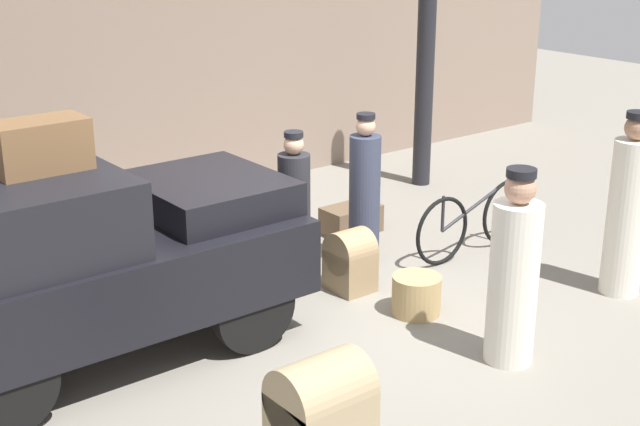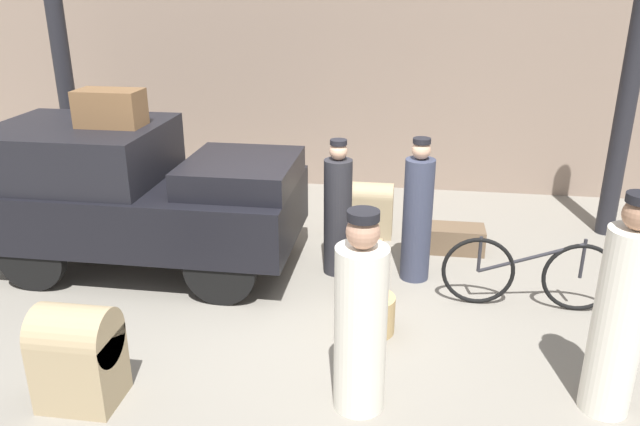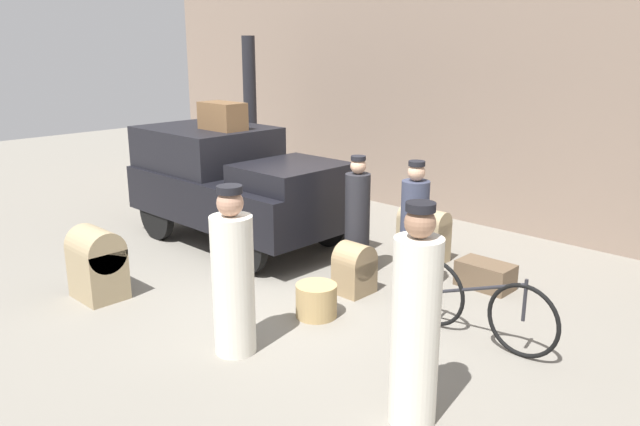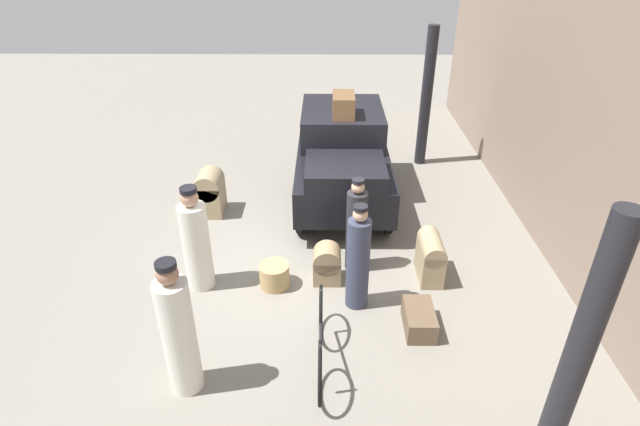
{
  "view_description": "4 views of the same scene",
  "coord_description": "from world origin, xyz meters",
  "px_view_note": "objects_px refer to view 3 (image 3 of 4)",
  "views": [
    {
      "loc": [
        -4.64,
        -6.0,
        3.67
      ],
      "look_at": [
        0.2,
        0.2,
        0.95
      ],
      "focal_mm": 50.0,
      "sensor_mm": 36.0,
      "label": 1
    },
    {
      "loc": [
        1.11,
        -5.86,
        3.3
      ],
      "look_at": [
        0.2,
        0.2,
        0.95
      ],
      "focal_mm": 35.0,
      "sensor_mm": 36.0,
      "label": 2
    },
    {
      "loc": [
        5.33,
        -5.13,
        3.01
      ],
      "look_at": [
        0.2,
        0.2,
        0.95
      ],
      "focal_mm": 35.0,
      "sensor_mm": 36.0,
      "label": 3
    },
    {
      "loc": [
        6.96,
        0.27,
        4.89
      ],
      "look_at": [
        0.2,
        0.2,
        0.95
      ],
      "focal_mm": 28.0,
      "sensor_mm": 36.0,
      "label": 4
    }
  ],
  "objects_px": {
    "conductor_in_dark_uniform": "(357,222)",
    "porter_standing_middle": "(414,235)",
    "wicker_basket": "(316,300)",
    "suitcase_small_leather": "(97,262)",
    "trunk_umber_medium": "(424,232)",
    "trunk_on_truck_roof": "(222,116)",
    "porter_lifting_near_truck": "(233,279)",
    "suitcase_black_upright": "(485,275)",
    "porter_with_bicycle": "(415,325)",
    "trunk_barrel_dark": "(354,268)",
    "bicycle": "(476,305)",
    "truck": "(234,181)"
  },
  "relations": [
    {
      "from": "suitcase_small_leather",
      "to": "porter_lifting_near_truck",
      "type": "bearing_deg",
      "value": 7.27
    },
    {
      "from": "trunk_umber_medium",
      "to": "trunk_on_truck_roof",
      "type": "bearing_deg",
      "value": -154.85
    },
    {
      "from": "conductor_in_dark_uniform",
      "to": "porter_lifting_near_truck",
      "type": "xyz_separation_m",
      "value": [
        0.48,
        -2.41,
        0.03
      ]
    },
    {
      "from": "conductor_in_dark_uniform",
      "to": "trunk_barrel_dark",
      "type": "distance_m",
      "value": 0.71
    },
    {
      "from": "porter_with_bicycle",
      "to": "trunk_barrel_dark",
      "type": "relative_size",
      "value": 2.9
    },
    {
      "from": "bicycle",
      "to": "suitcase_small_leather",
      "type": "relative_size",
      "value": 2.05
    },
    {
      "from": "conductor_in_dark_uniform",
      "to": "trunk_barrel_dark",
      "type": "xyz_separation_m",
      "value": [
        0.35,
        -0.46,
        -0.42
      ]
    },
    {
      "from": "conductor_in_dark_uniform",
      "to": "porter_standing_middle",
      "type": "bearing_deg",
      "value": -1.38
    },
    {
      "from": "bicycle",
      "to": "trunk_barrel_dark",
      "type": "distance_m",
      "value": 1.72
    },
    {
      "from": "trunk_umber_medium",
      "to": "trunk_barrel_dark",
      "type": "distance_m",
      "value": 1.62
    },
    {
      "from": "conductor_in_dark_uniform",
      "to": "suitcase_black_upright",
      "type": "distance_m",
      "value": 1.74
    },
    {
      "from": "conductor_in_dark_uniform",
      "to": "porter_lifting_near_truck",
      "type": "bearing_deg",
      "value": -78.81
    },
    {
      "from": "truck",
      "to": "suitcase_black_upright",
      "type": "height_order",
      "value": "truck"
    },
    {
      "from": "porter_standing_middle",
      "to": "trunk_umber_medium",
      "type": "bearing_deg",
      "value": 119.22
    },
    {
      "from": "porter_lifting_near_truck",
      "to": "suitcase_black_upright",
      "type": "distance_m",
      "value": 3.42
    },
    {
      "from": "trunk_barrel_dark",
      "to": "suitcase_small_leather",
      "type": "bearing_deg",
      "value": -133.47
    },
    {
      "from": "bicycle",
      "to": "trunk_umber_medium",
      "type": "height_order",
      "value": "bicycle"
    },
    {
      "from": "wicker_basket",
      "to": "suitcase_small_leather",
      "type": "height_order",
      "value": "suitcase_small_leather"
    },
    {
      "from": "suitcase_black_upright",
      "to": "trunk_on_truck_roof",
      "type": "height_order",
      "value": "trunk_on_truck_roof"
    },
    {
      "from": "bicycle",
      "to": "trunk_umber_medium",
      "type": "distance_m",
      "value": 2.5
    },
    {
      "from": "bicycle",
      "to": "suitcase_black_upright",
      "type": "distance_m",
      "value": 1.52
    },
    {
      "from": "suitcase_small_leather",
      "to": "truck",
      "type": "bearing_deg",
      "value": 102.72
    },
    {
      "from": "bicycle",
      "to": "porter_with_bicycle",
      "type": "distance_m",
      "value": 1.72
    },
    {
      "from": "conductor_in_dark_uniform",
      "to": "truck",
      "type": "bearing_deg",
      "value": -176.31
    },
    {
      "from": "porter_lifting_near_truck",
      "to": "porter_with_bicycle",
      "type": "bearing_deg",
      "value": 7.37
    },
    {
      "from": "porter_lifting_near_truck",
      "to": "trunk_umber_medium",
      "type": "distance_m",
      "value": 3.6
    },
    {
      "from": "wicker_basket",
      "to": "suitcase_small_leather",
      "type": "xyz_separation_m",
      "value": [
        -2.26,
        -1.43,
        0.26
      ]
    },
    {
      "from": "trunk_umber_medium",
      "to": "wicker_basket",
      "type": "bearing_deg",
      "value": -84.12
    },
    {
      "from": "suitcase_small_leather",
      "to": "trunk_barrel_dark",
      "type": "bearing_deg",
      "value": 46.53
    },
    {
      "from": "porter_lifting_near_truck",
      "to": "suitcase_small_leather",
      "type": "xyz_separation_m",
      "value": [
        -2.25,
        -0.29,
        -0.32
      ]
    },
    {
      "from": "bicycle",
      "to": "porter_lifting_near_truck",
      "type": "height_order",
      "value": "porter_lifting_near_truck"
    },
    {
      "from": "porter_with_bicycle",
      "to": "trunk_on_truck_roof",
      "type": "relative_size",
      "value": 2.55
    },
    {
      "from": "truck",
      "to": "conductor_in_dark_uniform",
      "type": "distance_m",
      "value": 2.36
    },
    {
      "from": "porter_with_bicycle",
      "to": "suitcase_small_leather",
      "type": "bearing_deg",
      "value": -172.68
    },
    {
      "from": "suitcase_black_upright",
      "to": "porter_standing_middle",
      "type": "bearing_deg",
      "value": -122.08
    },
    {
      "from": "trunk_umber_medium",
      "to": "suitcase_small_leather",
      "type": "distance_m",
      "value": 4.35
    },
    {
      "from": "truck",
      "to": "bicycle",
      "type": "xyz_separation_m",
      "value": [
        4.42,
        -0.39,
        -0.56
      ]
    },
    {
      "from": "trunk_barrel_dark",
      "to": "porter_with_bicycle",
      "type": "bearing_deg",
      "value": -39.11
    },
    {
      "from": "suitcase_black_upright",
      "to": "trunk_on_truck_roof",
      "type": "distance_m",
      "value": 4.45
    },
    {
      "from": "truck",
      "to": "trunk_on_truck_roof",
      "type": "xyz_separation_m",
      "value": [
        -0.21,
        0.0,
        0.96
      ]
    },
    {
      "from": "conductor_in_dark_uniform",
      "to": "porter_standing_middle",
      "type": "xyz_separation_m",
      "value": [
        0.9,
        -0.02,
        0.03
      ]
    },
    {
      "from": "trunk_barrel_dark",
      "to": "trunk_on_truck_roof",
      "type": "distance_m",
      "value": 3.33
    },
    {
      "from": "conductor_in_dark_uniform",
      "to": "porter_standing_middle",
      "type": "relative_size",
      "value": 0.97
    },
    {
      "from": "conductor_in_dark_uniform",
      "to": "porter_lifting_near_truck",
      "type": "relative_size",
      "value": 0.94
    },
    {
      "from": "porter_standing_middle",
      "to": "suitcase_black_upright",
      "type": "bearing_deg",
      "value": 57.92
    },
    {
      "from": "suitcase_small_leather",
      "to": "suitcase_black_upright",
      "type": "xyz_separation_m",
      "value": [
        3.2,
        3.51,
        -0.29
      ]
    },
    {
      "from": "wicker_basket",
      "to": "porter_standing_middle",
      "type": "distance_m",
      "value": 1.43
    },
    {
      "from": "porter_lifting_near_truck",
      "to": "suitcase_black_upright",
      "type": "height_order",
      "value": "porter_lifting_near_truck"
    },
    {
      "from": "conductor_in_dark_uniform",
      "to": "suitcase_small_leather",
      "type": "bearing_deg",
      "value": -123.3
    },
    {
      "from": "porter_with_bicycle",
      "to": "suitcase_black_upright",
      "type": "height_order",
      "value": "porter_with_bicycle"
    }
  ]
}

